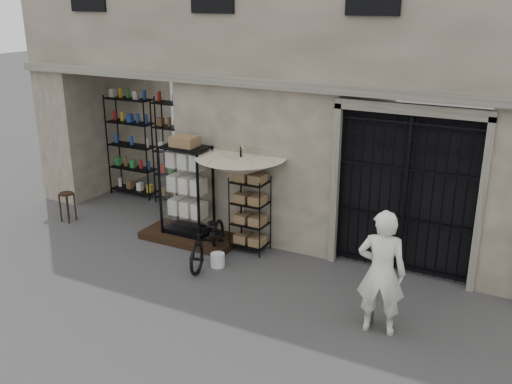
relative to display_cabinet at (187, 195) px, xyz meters
The scene contains 14 objects.
ground 3.10m from the display_cabinet, 32.71° to the right, with size 80.00×80.00×0.00m, color black.
main_building 4.94m from the display_cabinet, 44.18° to the left, with size 14.00×4.00×9.00m, color tan.
shop_recess 2.42m from the display_cabinet, 149.13° to the left, with size 3.00×1.70×3.00m, color black.
shop_shelving 2.70m from the display_cabinet, 140.49° to the left, with size 2.70×0.50×2.50m, color black.
iron_gate 4.32m from the display_cabinet, ahead, with size 2.50×0.21×3.00m.
step_platform 0.90m from the display_cabinet, 28.02° to the right, with size 2.00×0.90×0.15m, color black.
display_cabinet is the anchor object (origin of this frame).
wire_rack 1.41m from the display_cabinet, ahead, with size 0.72×0.55×1.51m.
market_umbrella 1.45m from the display_cabinet, ahead, with size 1.95×1.97×2.48m.
white_bucket 1.67m from the display_cabinet, 33.84° to the right, with size 0.26×0.26×0.25m, color silver.
bicycle 1.50m from the display_cabinet, 36.26° to the right, with size 0.62×0.93×1.76m, color black.
wooden_stool 3.03m from the display_cabinet, behind, with size 0.40×0.40×0.66m.
steel_bollard 4.52m from the display_cabinet, 18.21° to the right, with size 0.15×0.15×0.81m, color #5E5E5F.
shopkeeper 4.79m from the display_cabinet, 19.04° to the right, with size 0.70×1.93×0.46m, color silver.
Camera 1 is at (3.79, -7.34, 4.74)m, focal length 40.00 mm.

